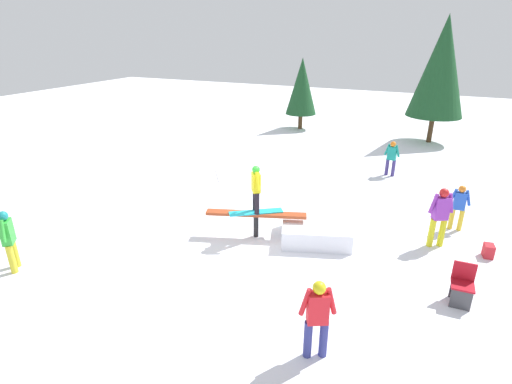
# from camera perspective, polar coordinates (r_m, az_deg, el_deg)

# --- Properties ---
(ground_plane) EXTENTS (60.00, 60.00, 0.00)m
(ground_plane) POSITION_cam_1_polar(r_m,az_deg,el_deg) (11.07, -0.00, -6.33)
(ground_plane) COLOR white
(rail_feature) EXTENTS (2.66, 1.13, 0.72)m
(rail_feature) POSITION_cam_1_polar(r_m,az_deg,el_deg) (10.79, -0.00, -3.45)
(rail_feature) COLOR black
(rail_feature) RESTS_ON ground
(snow_kicker_ramp) EXTENTS (2.19, 2.00, 0.51)m
(snow_kicker_ramp) POSITION_cam_1_polar(r_m,az_deg,el_deg) (10.93, 8.54, -5.48)
(snow_kicker_ramp) COLOR white
(snow_kicker_ramp) RESTS_ON ground
(main_rider_on_rail) EXTENTS (1.35, 1.06, 1.33)m
(main_rider_on_rail) POSITION_cam_1_polar(r_m,az_deg,el_deg) (10.49, -0.00, 0.22)
(main_rider_on_rail) COLOR #1EBBD4
(main_rider_on_rail) RESTS_ON rail_feature
(bystander_red) EXTENTS (0.61, 0.38, 1.53)m
(bystander_red) POSITION_cam_1_polar(r_m,az_deg,el_deg) (7.05, 8.76, -17.06)
(bystander_red) COLOR navy
(bystander_red) RESTS_ON ground
(bystander_purple) EXTENTS (0.62, 0.40, 1.62)m
(bystander_purple) POSITION_cam_1_polar(r_m,az_deg,el_deg) (11.24, 24.82, -2.92)
(bystander_purple) COLOR yellow
(bystander_purple) RESTS_ON ground
(bystander_blue) EXTENTS (0.57, 0.20, 1.33)m
(bystander_blue) POSITION_cam_1_polar(r_m,az_deg,el_deg) (12.47, 27.01, -1.70)
(bystander_blue) COLOR gold
(bystander_blue) RESTS_ON ground
(bystander_green) EXTENTS (0.50, 0.57, 1.51)m
(bystander_green) POSITION_cam_1_polar(r_m,az_deg,el_deg) (10.86, -31.88, -5.56)
(bystander_green) COLOR gold
(bystander_green) RESTS_ON ground
(bystander_teal) EXTENTS (0.61, 0.25, 1.36)m
(bystander_teal) POSITION_cam_1_polar(r_m,az_deg,el_deg) (16.22, 18.80, 4.81)
(bystander_teal) COLOR #3E3277
(bystander_teal) RESTS_ON ground
(loose_snowboard_white) EXTENTS (1.08, 1.37, 0.02)m
(loose_snowboard_white) POSITION_cam_1_polar(r_m,az_deg,el_deg) (15.68, -5.13, 2.45)
(loose_snowboard_white) COLOR white
(loose_snowboard_white) RESTS_ON ground
(folding_chair) EXTENTS (0.45, 0.45, 0.88)m
(folding_chair) POSITION_cam_1_polar(r_m,az_deg,el_deg) (9.42, 27.36, -11.80)
(folding_chair) COLOR #3F3F44
(folding_chair) RESTS_ON ground
(backpack_on_snow) EXTENTS (0.26, 0.33, 0.34)m
(backpack_on_snow) POSITION_cam_1_polar(r_m,az_deg,el_deg) (11.61, 30.27, -7.27)
(backpack_on_snow) COLOR red
(backpack_on_snow) RESTS_ON ground
(pine_tree_near) EXTENTS (1.71, 1.71, 3.89)m
(pine_tree_near) POSITION_cam_1_polar(r_m,az_deg,el_deg) (22.94, 6.55, 14.75)
(pine_tree_near) COLOR #4C331E
(pine_tree_near) RESTS_ON ground
(pine_tree_far) EXTENTS (2.63, 2.63, 5.98)m
(pine_tree_far) POSITION_cam_1_polar(r_m,az_deg,el_deg) (21.61, 24.92, 15.90)
(pine_tree_far) COLOR #4C331E
(pine_tree_far) RESTS_ON ground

